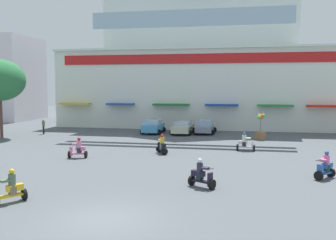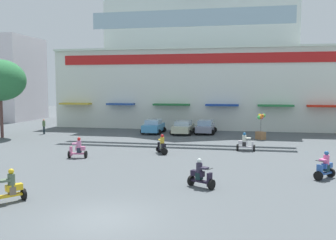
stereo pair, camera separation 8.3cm
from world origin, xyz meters
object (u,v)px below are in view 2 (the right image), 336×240
Objects in this scene: scooter_rider_6 at (78,149)px; scooter_rider_8 at (245,143)px; parked_car_0 at (153,126)px; scooter_rider_5 at (162,146)px; scooter_rider_9 at (10,189)px; parked_car_2 at (205,127)px; balloon_vendor_cart at (261,128)px; plaza_tree_0 at (0,80)px; pedestrian_1 at (44,125)px; parked_car_1 at (183,127)px; scooter_rider_4 at (325,167)px; scooter_rider_7 at (201,175)px.

scooter_rider_8 is (11.97, 5.31, -0.01)m from scooter_rider_6.
parked_car_0 reaches higher than scooter_rider_6.
scooter_rider_5 is 1.00× the size of scooter_rider_9.
balloon_vendor_cart is at bearing -30.27° from parked_car_2.
plaza_tree_0 is at bearing -160.21° from parked_car_2.
parked_car_2 is 2.60× the size of scooter_rider_9.
balloon_vendor_cart reaches higher than scooter_rider_8.
pedestrian_1 is 22.87m from balloon_vendor_cart.
balloon_vendor_cart is (1.54, 6.93, 0.55)m from scooter_rider_8.
scooter_rider_9 is (-6.34, -25.85, -0.12)m from parked_car_2.
parked_car_0 is 0.93× the size of parked_car_1.
scooter_rider_4 reaches higher than parked_car_1.
scooter_rider_7 is at bearing -32.62° from scooter_rider_6.
parked_car_2 is 26.62m from scooter_rider_9.
scooter_rider_4 reaches higher than scooter_rider_7.
parked_car_0 is 14.87m from scooter_rider_6.
scooter_rider_9 is 0.61× the size of balloon_vendor_cart.
scooter_rider_6 is at bearing -51.61° from pedestrian_1.
scooter_rider_5 is at bearing -17.62° from plaza_tree_0.
scooter_rider_5 is 6.81m from scooter_rider_8.
scooter_rider_8 is 22.29m from pedestrian_1.
parked_car_0 is 12.38m from scooter_rider_5.
balloon_vendor_cart is (11.35, -2.46, 0.39)m from parked_car_0.
scooter_rider_9 is at bearing -91.62° from parked_car_0.
plaza_tree_0 is 30.96m from scooter_rider_4.
scooter_rider_6 is (-5.62, -2.83, -0.00)m from scooter_rider_5.
parked_car_1 is 1.64× the size of balloon_vendor_cart.
scooter_rider_7 is at bearing -66.17° from scooter_rider_5.
scooter_rider_7 is 0.91× the size of pedestrian_1.
parked_car_1 is 2.62× the size of scooter_rider_4.
scooter_rider_4 is 0.96× the size of pedestrian_1.
scooter_rider_5 is 12.30m from balloon_vendor_cart.
parked_car_0 is at bearing -179.36° from parked_car_1.
parked_car_0 reaches higher than scooter_rider_5.
plaza_tree_0 reaches higher than scooter_rider_7.
plaza_tree_0 is at bearing 162.38° from scooter_rider_5.
scooter_rider_9 reaches higher than scooter_rider_5.
parked_car_0 and scooter_rider_9 have the same top height.
parked_car_1 is 2.74× the size of scooter_rider_6.
plaza_tree_0 reaches higher than scooter_rider_8.
scooter_rider_9 reaches higher than scooter_rider_7.
parked_car_1 is at bearing 11.23° from pedestrian_1.
scooter_rider_9 is 24.57m from pedestrian_1.
parked_car_0 reaches higher than parked_car_2.
scooter_rider_4 is 0.63× the size of balloon_vendor_cart.
plaza_tree_0 is at bearing 146.04° from scooter_rider_7.
scooter_rider_6 is at bearing 98.04° from scooter_rider_9.
scooter_rider_8 is 0.60× the size of balloon_vendor_cart.
scooter_rider_4 is 15.53m from balloon_vendor_cart.
parked_car_1 is (17.53, 6.31, -5.04)m from plaza_tree_0.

